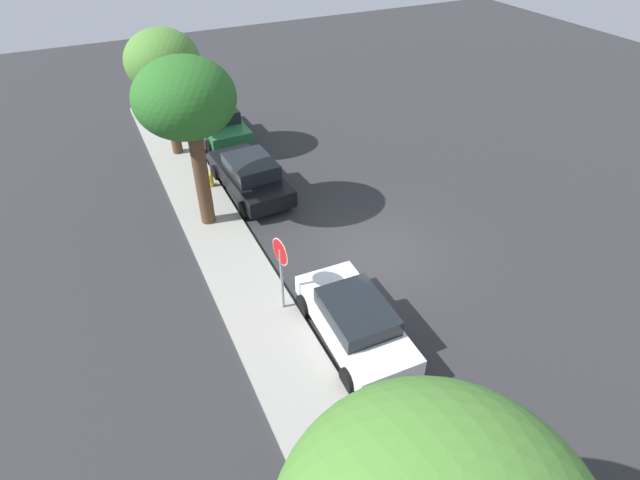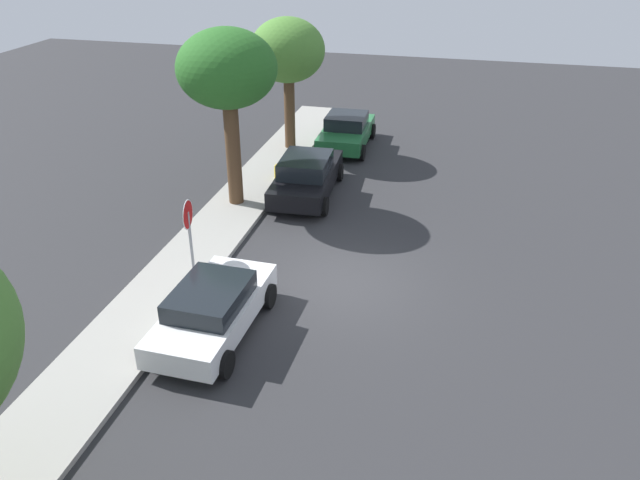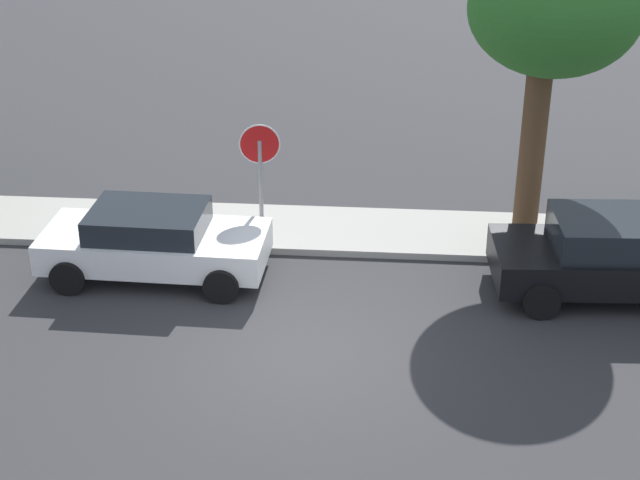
# 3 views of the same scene
# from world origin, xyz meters

# --- Properties ---
(ground_plane) EXTENTS (60.00, 60.00, 0.00)m
(ground_plane) POSITION_xyz_m (0.00, 0.00, 0.00)
(ground_plane) COLOR #2D2D30
(sidewalk_curb) EXTENTS (32.00, 2.06, 0.14)m
(sidewalk_curb) POSITION_xyz_m (0.00, 4.53, 0.07)
(sidewalk_curb) COLOR #9E9B93
(sidewalk_curb) RESTS_ON ground_plane
(stop_sign) EXTENTS (0.78, 0.12, 2.56)m
(stop_sign) POSITION_xyz_m (-1.13, 3.85, 1.76)
(stop_sign) COLOR gray
(stop_sign) RESTS_ON ground_plane
(parked_car_white) EXTENTS (4.19, 2.08, 1.34)m
(parked_car_white) POSITION_xyz_m (-2.97, 2.52, 0.70)
(parked_car_white) COLOR white
(parked_car_white) RESTS_ON ground_plane
(parked_car_black) EXTENTS (4.66, 2.25, 1.50)m
(parked_car_black) POSITION_xyz_m (5.50, 2.49, 0.76)
(parked_car_black) COLOR black
(parked_car_black) RESTS_ON ground_plane
(parked_car_green) EXTENTS (4.17, 2.12, 1.43)m
(parked_car_green) POSITION_xyz_m (10.84, 2.17, 0.72)
(parked_car_green) COLOR #236B38
(parked_car_green) RESTS_ON ground_plane
(street_tree_near_corner) EXTENTS (3.20, 3.20, 5.90)m
(street_tree_near_corner) POSITION_xyz_m (4.25, 4.71, 4.55)
(street_tree_near_corner) COLOR #513823
(street_tree_near_corner) RESTS_ON ground_plane
(street_tree_far) EXTENTS (2.96, 2.96, 5.43)m
(street_tree_far) POSITION_xyz_m (9.72, 4.36, 4.11)
(street_tree_far) COLOR #513823
(street_tree_far) RESTS_ON ground_plane
(fire_hydrant) EXTENTS (0.30, 0.22, 0.72)m
(fire_hydrant) POSITION_xyz_m (6.40, 3.87, 0.36)
(fire_hydrant) COLOR gold
(fire_hydrant) RESTS_ON ground_plane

